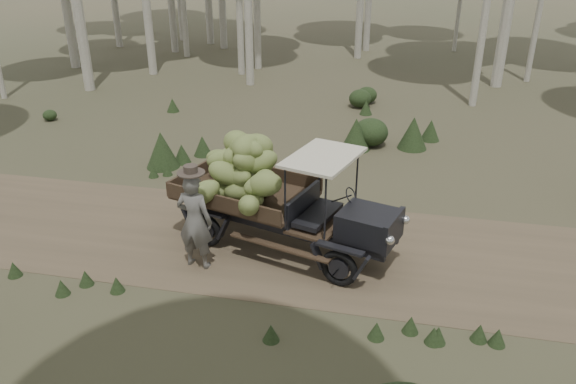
# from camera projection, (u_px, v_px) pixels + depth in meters

# --- Properties ---
(ground) EXTENTS (120.00, 120.00, 0.00)m
(ground) POSITION_uv_depth(u_px,v_px,m) (342.00, 251.00, 11.20)
(ground) COLOR #473D2B
(ground) RESTS_ON ground
(dirt_track) EXTENTS (70.00, 4.00, 0.01)m
(dirt_track) POSITION_uv_depth(u_px,v_px,m) (342.00, 251.00, 11.20)
(dirt_track) COLOR brown
(dirt_track) RESTS_ON ground
(banana_truck) EXTENTS (4.82, 2.81, 2.34)m
(banana_truck) POSITION_uv_depth(u_px,v_px,m) (261.00, 180.00, 10.96)
(banana_truck) COLOR black
(banana_truck) RESTS_ON ground
(farmer) EXTENTS (0.74, 0.56, 2.06)m
(farmer) POSITION_uv_depth(u_px,v_px,m) (195.00, 220.00, 10.33)
(farmer) COLOR #575550
(farmer) RESTS_ON ground
(undergrowth) EXTENTS (25.01, 22.94, 1.32)m
(undergrowth) POSITION_uv_depth(u_px,v_px,m) (386.00, 329.00, 8.21)
(undergrowth) COLOR #233319
(undergrowth) RESTS_ON ground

